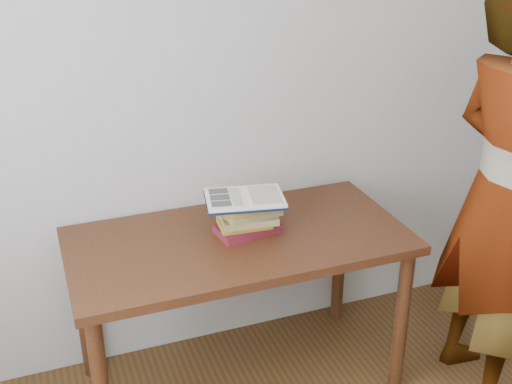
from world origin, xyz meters
name	(u,v)px	position (x,y,z in m)	size (l,w,h in m)	color
room_shell	(425,155)	(-0.08, 0.01, 1.63)	(3.54, 3.54, 2.62)	#B6B3AC
desk	(239,257)	(0.06, 1.38, 0.65)	(1.39, 0.69, 0.74)	#4D2913
book_stack	(247,217)	(0.11, 1.40, 0.82)	(0.27, 0.19, 0.15)	maroon
open_book	(245,199)	(0.10, 1.40, 0.90)	(0.35, 0.28, 0.03)	black
reader	(505,199)	(1.06, 1.00, 0.92)	(0.67, 0.44, 1.83)	tan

